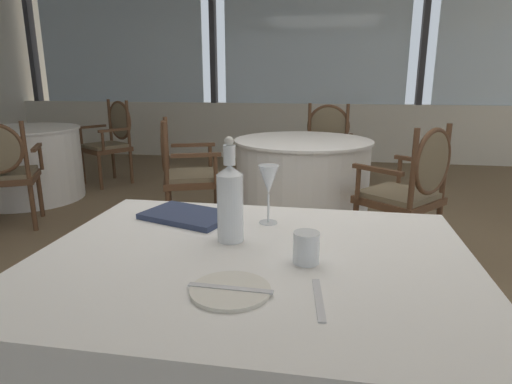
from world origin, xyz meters
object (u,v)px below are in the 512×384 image
object	(u,v)px
side_plate	(230,290)
wine_glass	(269,181)
dining_chair_0_2	(325,145)
dining_chair_1_0	(3,167)
water_bottle	(230,200)
menu_book	(188,215)
dining_chair_1_1	(112,136)
dining_chair_0_0	(182,167)
dining_chair_0_1	(412,185)
water_tumbler	(306,248)

from	to	relation	value
side_plate	wine_glass	bearing A→B (deg)	88.12
dining_chair_0_2	dining_chair_1_0	world-z (taller)	dining_chair_0_2
water_bottle	menu_book	xyz separation A→B (m)	(-0.21, 0.19, -0.12)
dining_chair_1_0	dining_chair_1_1	distance (m)	1.70
wine_glass	dining_chair_0_0	bearing A→B (deg)	118.04
water_bottle	dining_chair_0_1	xyz separation A→B (m)	(0.84, 1.67, -0.32)
wine_glass	water_tumbler	size ratio (longest dim) A/B	2.34
side_plate	water_bottle	size ratio (longest dim) A/B	0.59
dining_chair_0_1	dining_chair_1_0	bearing A→B (deg)	37.32
wine_glass	dining_chair_0_2	bearing A→B (deg)	87.15
wine_glass	dining_chair_0_1	distance (m)	1.70
water_tumbler	dining_chair_1_0	world-z (taller)	dining_chair_1_0
wine_glass	dining_chair_1_1	xyz separation A→B (m)	(-2.35, 3.31, -0.33)
dining_chair_0_1	dining_chair_0_2	distance (m)	1.73
dining_chair_0_2	dining_chair_1_1	world-z (taller)	dining_chair_1_1
water_bottle	dining_chair_0_0	size ratio (longest dim) A/B	0.35
dining_chair_0_1	dining_chair_1_0	distance (m)	3.17
water_bottle	dining_chair_1_0	bearing A→B (deg)	142.19
dining_chair_0_0	water_bottle	bearing A→B (deg)	-86.72
water_bottle	water_tumbler	xyz separation A→B (m)	(0.24, -0.13, -0.09)
dining_chair_1_1	dining_chair_0_0	bearing A→B (deg)	74.55
dining_chair_0_0	dining_chair_0_1	xyz separation A→B (m)	(1.70, -0.30, 0.00)
water_tumbler	dining_chair_0_1	distance (m)	1.91
wine_glass	dining_chair_1_1	bearing A→B (deg)	125.35
water_tumbler	dining_chair_1_0	bearing A→B (deg)	143.04
menu_book	dining_chair_0_0	distance (m)	1.90
dining_chair_1_0	dining_chair_1_1	world-z (taller)	dining_chair_1_1
side_plate	dining_chair_1_1	distance (m)	4.49
side_plate	dining_chair_0_2	world-z (taller)	dining_chair_0_2
dining_chair_0_1	menu_book	bearing A→B (deg)	94.42
dining_chair_1_1	menu_book	bearing A→B (deg)	63.93
wine_glass	dining_chair_0_1	size ratio (longest dim) A/B	0.22
water_tumbler	dining_chair_0_0	bearing A→B (deg)	117.68
wine_glass	dining_chair_0_1	xyz separation A→B (m)	(0.75, 1.48, -0.34)
side_plate	dining_chair_0_1	size ratio (longest dim) A/B	0.21
dining_chair_0_1	dining_chair_0_2	world-z (taller)	dining_chair_0_2
wine_glass	dining_chair_0_2	distance (m)	3.13
water_bottle	menu_book	size ratio (longest dim) A/B	1.05
side_plate	dining_chair_0_2	bearing A→B (deg)	87.29
wine_glass	dining_chair_1_1	distance (m)	4.08
water_bottle	dining_chair_0_1	distance (m)	1.90
dining_chair_1_0	dining_chair_1_1	size ratio (longest dim) A/B	0.93
side_plate	dining_chair_0_0	bearing A→B (deg)	112.05
water_bottle	dining_chair_0_2	distance (m)	3.32
water_bottle	dining_chair_0_2	bearing A→B (deg)	85.70
dining_chair_0_1	dining_chair_0_0	bearing A→B (deg)	29.90
side_plate	wine_glass	size ratio (longest dim) A/B	0.94
menu_book	dining_chair_1_0	size ratio (longest dim) A/B	0.34
water_bottle	water_tumbler	distance (m)	0.29
water_bottle	menu_book	bearing A→B (deg)	137.19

